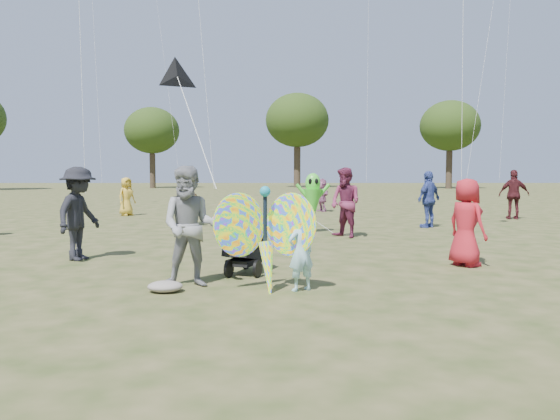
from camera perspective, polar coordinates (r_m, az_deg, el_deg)
The scene contains 17 objects.
ground at distance 8.27m, azimuth 1.44°, elevation -8.35°, with size 160.00×160.00×0.00m, color #51592B.
child_girl at distance 8.12m, azimuth 2.20°, elevation -4.42°, with size 0.42×0.28×1.16m, color #A1D9E4.
adult_man at distance 8.49m, azimuth -9.39°, elevation -1.71°, with size 0.91×0.71×1.87m, color gray.
grey_bag at distance 8.30m, azimuth -11.91°, elevation -7.82°, with size 0.52×0.42×0.16m, color gray.
crowd_a at distance 10.81m, azimuth 18.90°, elevation -1.23°, with size 0.81×0.52×1.65m, color #B11C26.
crowd_b at distance 11.63m, azimuth -20.29°, elevation -0.35°, with size 1.21×0.70×1.87m, color black.
crowd_c at distance 17.93m, azimuth 15.28°, elevation 1.08°, with size 1.06×0.44×1.80m, color #34448F.
crowd_d at distance 18.52m, azimuth -9.53°, elevation 1.26°, with size 1.67×0.53×1.81m, color tan.
crowd_e at distance 14.78m, azimuth 6.86°, elevation 0.77°, with size 0.92×0.72×1.89m, color maroon.
crowd_g at distance 22.93m, azimuth -15.75°, elevation 1.36°, with size 0.76×0.49×1.55m, color gold.
crowd_h at distance 22.16m, azimuth 23.26°, elevation 1.50°, with size 1.09×0.45×1.86m, color #46171C.
crowd_j at distance 24.49m, azimuth 4.39°, elevation 1.58°, with size 1.37×0.44×1.48m, color #A45E89.
jogging_stroller at distance 9.54m, azimuth -3.73°, elevation -2.97°, with size 0.74×1.13×1.09m.
butterfly_kite at distance 8.07m, azimuth -1.47°, elevation -2.97°, with size 1.74×0.75×1.77m.
delta_kite_rig at distance 10.83m, azimuth -10.67°, elevation 13.49°, with size 1.42×2.40×2.50m.
alien_kite at distance 15.90m, azimuth 3.45°, elevation 1.11°, with size 1.12×0.69×1.74m.
tree_line at distance 53.46m, azimuth 4.01°, elevation 9.46°, with size 91.78×33.60×10.79m.
Camera 1 is at (-0.24, -8.08, 1.77)m, focal length 35.00 mm.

